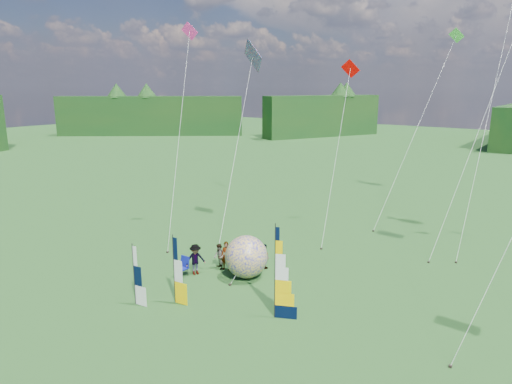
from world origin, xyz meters
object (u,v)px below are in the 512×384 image
Objects in this scene: side_banner_far at (134,275)px; kite_whale at (490,104)px; feather_banner_main at (275,273)px; spectator_a at (226,256)px; side_banner_left at (174,270)px; spectator_c at (195,259)px; spectator_b at (219,257)px; spectator_d at (265,256)px; camp_chair at (182,267)px; bol_inflatable at (246,257)px.

kite_whale reaches higher than side_banner_far.
spectator_a is at bearing 126.73° from feather_banner_main.
side_banner_left reaches higher than spectator_c.
spectator_a is 0.46m from spectator_b.
feather_banner_main is 1.45× the size of side_banner_far.
spectator_b is (-1.10, 4.58, -0.96)m from side_banner_left.
kite_whale reaches higher than spectator_b.
spectator_d is (2.13, 1.65, -0.00)m from spectator_b.
camp_chair is (-1.36, -2.31, -0.28)m from spectator_a.
camp_chair is (-2.96, -2.19, -0.63)m from bol_inflatable.
side_banner_left is 3.63m from spectator_c.
bol_inflatable is 1.33× the size of spectator_c.
side_banner_left is 1.13× the size of side_banner_far.
bol_inflatable is at bearing -28.38° from spectator_a.
kite_whale is (9.90, 18.95, 7.70)m from side_banner_left.
side_banner_far is 4.48m from spectator_c.
side_banner_far is 5.94m from spectator_b.
spectator_b is at bearing 78.71° from side_banner_far.
side_banner_far is at bearing -146.65° from side_banner_left.
side_banner_left is 2.01× the size of spectator_a.
side_banner_far is at bearing -121.24° from spectator_a.
spectator_a is (-5.52, 3.00, -1.36)m from feather_banner_main.
spectator_a is at bearing -6.45° from spectator_c.
spectator_c is (-2.55, -1.47, -0.30)m from bol_inflatable.
kite_whale reaches higher than spectator_d.
spectator_d is 4.89m from camp_chair.
spectator_d is at bearing 17.25° from spectator_a.
bol_inflatable is (2.38, 5.90, -0.32)m from side_banner_far.
spectator_b is 20.06m from kite_whale.
feather_banner_main is at bearing -89.66° from kite_whale.
bol_inflatable reaches higher than spectator_d.
camp_chair is at bearing -109.13° from kite_whale.
camp_chair is at bearing -143.51° from bol_inflatable.
spectator_c is at bearing 73.82° from spectator_d.
bol_inflatable is at bearing -105.35° from kite_whale.
spectator_a reaches higher than camp_chair.
feather_banner_main is 6.43m from spectator_a.
spectator_a is (-1.60, 0.13, -0.35)m from bol_inflatable.
bol_inflatable is 1.59× the size of spectator_b.
side_banner_far is at bearing -111.99° from bol_inflatable.
kite_whale is at bearing -11.85° from spectator_c.
side_banner_far is 0.16× the size of kite_whale.
spectator_c is at bearing -81.62° from spectator_b.
spectator_a is at bearing 90.08° from side_banner_left.
bol_inflatable reaches higher than camp_chair.
bol_inflatable is 2.96m from spectator_c.
spectator_c is 21.34m from kite_whale.
spectator_a is (0.78, 6.03, -0.67)m from side_banner_far.
side_banner_far is at bearing -82.12° from camp_chair.
side_banner_far is at bearing -65.00° from spectator_b.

